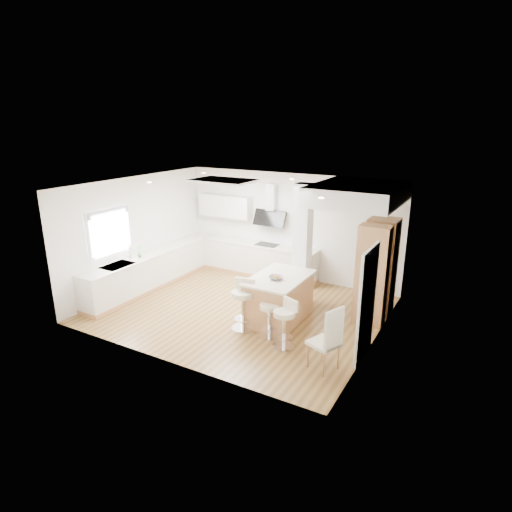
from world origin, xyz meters
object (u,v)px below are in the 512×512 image
Objects in this scene: bar_stool_a at (243,302)px; dining_chair at (329,338)px; bar_stool_b at (270,313)px; peninsula at (279,298)px; bar_stool_c at (285,321)px.

dining_chair is (2.05, -0.62, 0.04)m from bar_stool_a.
bar_stool_a is 0.63m from bar_stool_b.
bar_stool_c is at bearing -57.77° from peninsula.
bar_stool_b is at bearing 179.02° from dining_chair.
bar_stool_c is at bearing -178.89° from dining_chair.
bar_stool_a is 0.89× the size of dining_chair.
peninsula is 1.69× the size of bar_stool_c.
dining_chair reaches higher than peninsula.
bar_stool_a is 1.11× the size of bar_stool_c.
dining_chair is at bearing -33.76° from bar_stool_b.
peninsula is 0.80m from bar_stool_b.
bar_stool_a is 1.19× the size of bar_stool_b.
bar_stool_b is (0.62, -0.03, -0.09)m from bar_stool_a.
bar_stool_c is (0.63, -1.00, 0.04)m from peninsula.
bar_stool_b is (0.19, -0.78, 0.01)m from peninsula.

